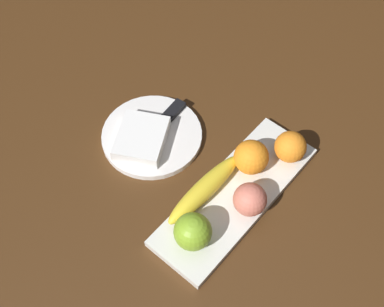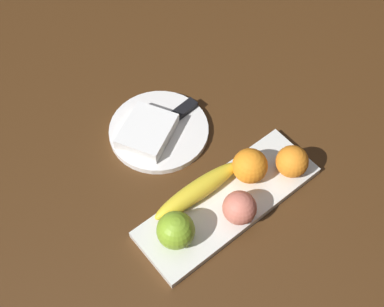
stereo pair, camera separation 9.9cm
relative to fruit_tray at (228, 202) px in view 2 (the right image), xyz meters
name	(u,v)px [view 2 (the right image)]	position (x,y,z in m)	size (l,w,h in m)	color
ground_plane	(208,203)	(0.03, -0.02, -0.01)	(2.40, 2.40, 0.00)	#462912
fruit_tray	(228,202)	(0.00, 0.00, 0.00)	(0.37, 0.13, 0.02)	silver
apple	(176,230)	(0.13, 0.00, 0.04)	(0.07, 0.07, 0.07)	#81AE28
banana	(198,190)	(0.04, -0.04, 0.03)	(0.20, 0.04, 0.04)	yellow
orange_near_apple	(292,162)	(-0.14, 0.03, 0.04)	(0.06, 0.06, 0.06)	orange
orange_near_banana	(250,166)	(-0.07, -0.02, 0.04)	(0.07, 0.07, 0.07)	orange
peach	(240,208)	(0.01, 0.04, 0.04)	(0.06, 0.06, 0.06)	#D8715D
dinner_plate	(159,131)	(0.00, -0.22, 0.00)	(0.21, 0.21, 0.01)	white
folded_napkin	(148,131)	(0.03, -0.22, 0.02)	(0.11, 0.09, 0.03)	white
knife	(174,117)	(-0.04, -0.22, 0.01)	(0.18, 0.04, 0.01)	silver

